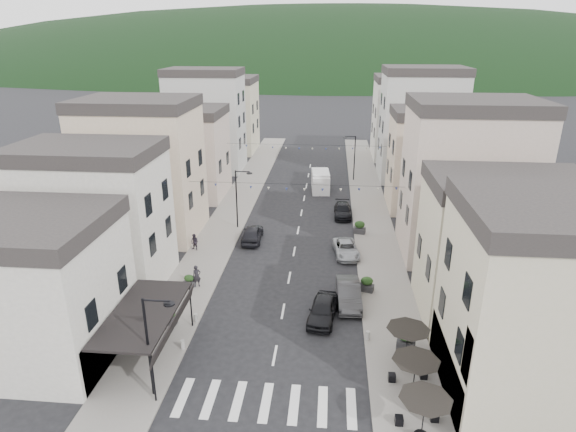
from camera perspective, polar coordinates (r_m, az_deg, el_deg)
name	(u,v)px	position (r m, az deg, el deg)	size (l,w,h in m)	color
ground	(261,432)	(25.91, -3.28, -24.14)	(700.00, 700.00, 0.00)	black
sidewalk_left	(235,207)	(54.35, -6.25, 1.05)	(4.00, 76.00, 0.12)	slate
sidewalk_right	(370,211)	(53.51, 9.71, 0.55)	(4.00, 76.00, 0.12)	slate
hill_backdrop	(329,65)	(318.65, 4.89, 17.40)	(640.00, 360.00, 70.00)	black
boutique_building	(10,294)	(32.87, -30.12, -8.03)	(12.00, 8.00, 8.00)	#BBB6AB
bistro_building	(553,314)	(28.24, 28.94, -10.15)	(10.00, 8.00, 10.00)	#BBB695
boutique_awning	(148,314)	(29.49, -16.29, -11.12)	(3.77, 7.50, 3.28)	black
buildings_row_left	(185,142)	(59.80, -12.07, 8.58)	(10.20, 54.16, 14.00)	#BBB6AB
buildings_row_right	(433,147)	(57.17, 16.85, 7.80)	(10.20, 54.16, 14.50)	#BBB695
cafe_terrace	(416,365)	(26.70, 14.89, -16.66)	(2.50, 8.10, 2.53)	black
streetlamp_left_near	(152,338)	(26.36, -15.78, -13.70)	(1.70, 0.56, 6.00)	black
streetlamp_left_far	(239,193)	(47.29, -5.81, 2.70)	(1.70, 0.56, 6.00)	black
streetlamp_right_far	(353,153)	(63.86, 7.66, 7.38)	(1.70, 0.56, 6.00)	black
bollards	(274,355)	(29.76, -1.71, -16.12)	(11.66, 10.26, 0.60)	gray
bunting_near	(295,188)	(42.16, 0.88, 3.34)	(19.00, 0.28, 0.62)	black
bunting_far	(306,148)	(57.60, 2.11, 8.09)	(19.00, 0.28, 0.62)	black
parked_car_a	(323,310)	(33.37, 4.15, -11.01)	(1.74, 4.33, 1.47)	black
parked_car_b	(349,294)	(35.31, 7.20, -9.13)	(1.64, 4.71, 1.55)	#2E2E30
parked_car_c	(346,249)	(42.63, 6.90, -3.88)	(2.02, 4.38, 1.22)	#999CA2
parked_car_d	(343,211)	(51.60, 6.50, 0.64)	(1.80, 4.43, 1.28)	black
parked_car_e	(252,234)	(45.24, -4.26, -2.09)	(1.77, 4.40, 1.50)	black
delivery_van	(320,180)	(60.05, 3.86, 4.23)	(2.47, 5.39, 2.52)	white
pedestrian_a	(197,276)	(37.59, -10.76, -7.02)	(0.63, 0.42, 1.74)	black
pedestrian_b	(195,242)	(43.77, -11.00, -3.06)	(0.74, 0.58, 1.53)	#241E28
planter_la	(169,317)	(33.64, -13.89, -11.53)	(1.01, 0.62, 1.08)	#28292B
planter_lb	(189,281)	(37.88, -11.63, -7.52)	(0.99, 0.75, 0.99)	#303133
planter_ra	(406,340)	(31.27, 13.84, -14.07)	(1.23, 0.85, 1.26)	#29292B
planter_rb	(367,284)	(36.93, 9.31, -7.97)	(1.18, 0.87, 1.18)	#2A2A2C
planter_rc	(360,227)	(47.11, 8.48, -1.33)	(1.25, 0.88, 1.27)	#2C2C2E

